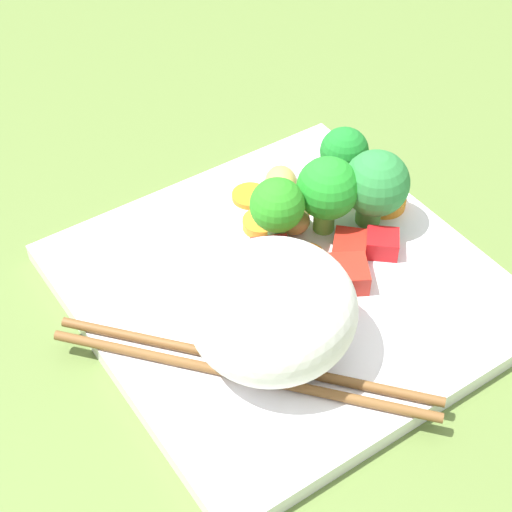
{
  "coord_description": "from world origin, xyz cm",
  "views": [
    {
      "loc": [
        -28.86,
        24.45,
        40.9
      ],
      "look_at": [
        1.49,
        1.29,
        3.29
      ],
      "focal_mm": 57.93,
      "sensor_mm": 36.0,
      "label": 1
    }
  ],
  "objects_px": {
    "chopstick_pair": "(243,368)",
    "rice_mound": "(273,310)",
    "broccoli_floret_1": "(344,153)",
    "carrot_slice_4": "(306,203)",
    "square_plate": "(285,288)"
  },
  "relations": [
    {
      "from": "carrot_slice_4",
      "to": "chopstick_pair",
      "type": "bearing_deg",
      "value": 126.39
    },
    {
      "from": "broccoli_floret_1",
      "to": "chopstick_pair",
      "type": "xyz_separation_m",
      "value": [
        -0.09,
        0.16,
        -0.03
      ]
    },
    {
      "from": "chopstick_pair",
      "to": "rice_mound",
      "type": "bearing_deg",
      "value": 59.38
    },
    {
      "from": "carrot_slice_4",
      "to": "chopstick_pair",
      "type": "distance_m",
      "value": 0.16
    },
    {
      "from": "carrot_slice_4",
      "to": "chopstick_pair",
      "type": "relative_size",
      "value": 0.11
    },
    {
      "from": "carrot_slice_4",
      "to": "rice_mound",
      "type": "bearing_deg",
      "value": 131.31
    },
    {
      "from": "square_plate",
      "to": "carrot_slice_4",
      "type": "bearing_deg",
      "value": -49.97
    },
    {
      "from": "rice_mound",
      "to": "broccoli_floret_1",
      "type": "bearing_deg",
      "value": -56.47
    },
    {
      "from": "rice_mound",
      "to": "broccoli_floret_1",
      "type": "height_order",
      "value": "rice_mound"
    },
    {
      "from": "square_plate",
      "to": "rice_mound",
      "type": "distance_m",
      "value": 0.07
    },
    {
      "from": "square_plate",
      "to": "chopstick_pair",
      "type": "distance_m",
      "value": 0.08
    },
    {
      "from": "rice_mound",
      "to": "broccoli_floret_1",
      "type": "relative_size",
      "value": 2.02
    },
    {
      "from": "broccoli_floret_1",
      "to": "carrot_slice_4",
      "type": "height_order",
      "value": "broccoli_floret_1"
    },
    {
      "from": "broccoli_floret_1",
      "to": "chopstick_pair",
      "type": "distance_m",
      "value": 0.19
    },
    {
      "from": "square_plate",
      "to": "chopstick_pair",
      "type": "xyz_separation_m",
      "value": [
        -0.04,
        0.07,
        0.01
      ]
    }
  ]
}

